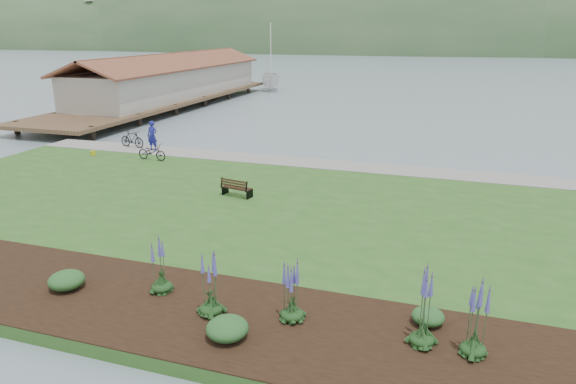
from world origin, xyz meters
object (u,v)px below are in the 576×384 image
Objects in this scene: bicycle_a at (152,152)px; sailboat at (271,90)px; person at (152,133)px; park_bench at (236,187)px.

sailboat is (-6.77, 39.18, -0.89)m from bicycle_a.
person is 2.57m from bicycle_a.
bicycle_a is at bearing -99.66° from sailboat.
park_bench is 8.93m from bicycle_a.
sailboat reaches higher than person.
park_bench is at bearing -91.47° from sailboat.
park_bench is 0.82× the size of bicycle_a.
bicycle_a is 39.77m from sailboat.
person is at bearing 153.19° from park_bench.
bicycle_a is (1.28, -2.13, -0.63)m from person.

